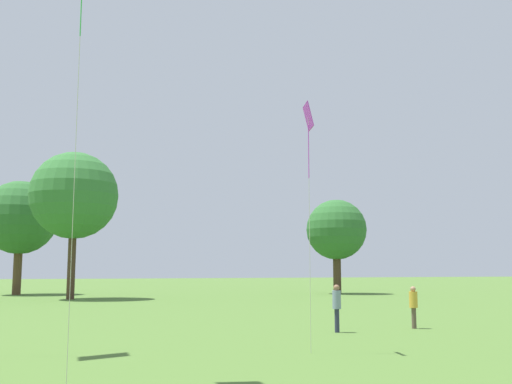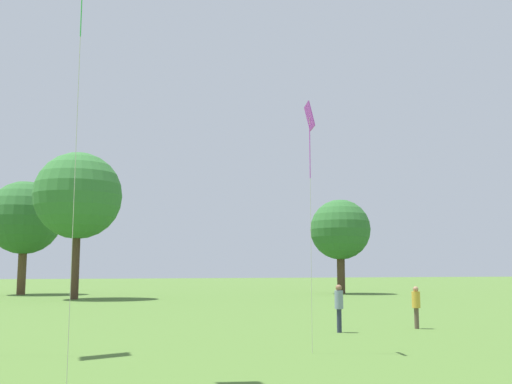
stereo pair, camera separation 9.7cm
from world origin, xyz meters
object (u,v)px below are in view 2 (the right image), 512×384
distant_tree_0 (340,230)px  person_standing_0 (416,303)px  distant_tree_3 (78,196)px  person_standing_1 (339,303)px  kite_5 (310,126)px  distant_tree_1 (24,218)px

distant_tree_0 → person_standing_0: bearing=-113.3°
distant_tree_3 → distant_tree_0: bearing=5.1°
distant_tree_0 → distant_tree_3: distant_tree_3 is taller
person_standing_0 → distant_tree_0: size_ratio=0.18×
distant_tree_3 → person_standing_1: bearing=-75.3°
kite_5 → distant_tree_1: 43.47m
person_standing_0 → distant_tree_3: 30.59m
person_standing_0 → distant_tree_3: distant_tree_3 is taller
kite_5 → distant_tree_0: bearing=30.9°
person_standing_1 → distant_tree_1: size_ratio=0.17×
person_standing_1 → distant_tree_0: bearing=-54.9°
kite_5 → distant_tree_3: (-4.15, 32.49, 1.62)m
person_standing_1 → distant_tree_1: 40.30m
distant_tree_1 → distant_tree_0: bearing=-16.4°
person_standing_1 → distant_tree_0: (16.26, 30.17, 4.84)m
person_standing_1 → kite_5: kite_5 is taller
kite_5 → distant_tree_3: 32.80m
distant_tree_1 → kite_5: bearing=-79.3°
person_standing_1 → distant_tree_0: distant_tree_0 is taller
person_standing_1 → distant_tree_3: 29.77m
person_standing_0 → distant_tree_3: bearing=-90.7°
person_standing_0 → kite_5: 9.61m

